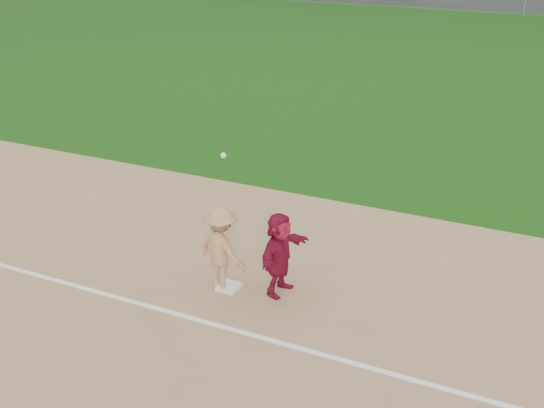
% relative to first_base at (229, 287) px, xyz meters
% --- Properties ---
extents(ground, '(160.00, 160.00, 0.00)m').
position_rel_first_base_xyz_m(ground, '(0.31, -0.33, -0.06)').
color(ground, '#17490E').
rests_on(ground, ground).
extents(foul_line, '(60.00, 0.10, 0.01)m').
position_rel_first_base_xyz_m(foul_line, '(0.31, -1.13, -0.04)').
color(foul_line, white).
rests_on(foul_line, infield_dirt).
extents(parking_asphalt, '(120.00, 10.00, 0.01)m').
position_rel_first_base_xyz_m(parking_asphalt, '(0.31, 45.67, -0.06)').
color(parking_asphalt, black).
rests_on(parking_asphalt, ground).
extents(first_base, '(0.39, 0.39, 0.08)m').
position_rel_first_base_xyz_m(first_base, '(0.00, 0.00, 0.00)').
color(first_base, white).
rests_on(first_base, infield_dirt).
extents(base_runner, '(0.59, 1.46, 1.54)m').
position_rel_first_base_xyz_m(base_runner, '(0.87, 0.31, 0.73)').
color(base_runner, maroon).
rests_on(base_runner, infield_dirt).
extents(first_base_play, '(1.15, 0.86, 2.60)m').
position_rel_first_base_xyz_m(first_base_play, '(-0.11, -0.03, 0.75)').
color(first_base_play, '#9B9B9E').
rests_on(first_base_play, infield_dirt).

